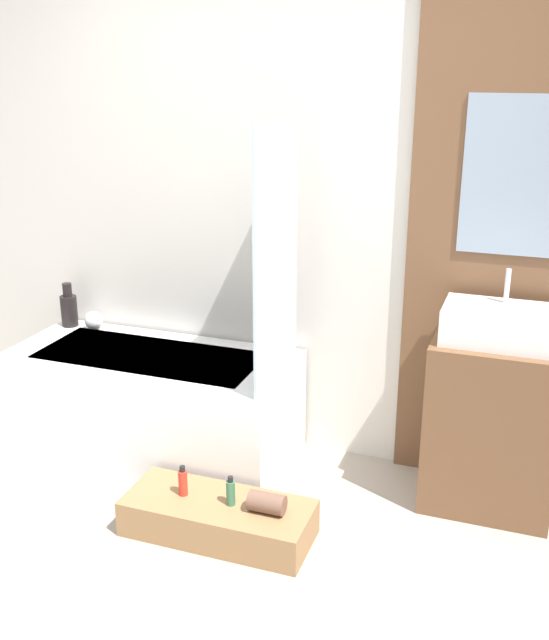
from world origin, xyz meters
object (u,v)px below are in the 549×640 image
at_px(vase_tall_dark, 69,309).
at_px(bottle_soap_primary, 183,482).
at_px(bottle_soap_secondary, 231,492).
at_px(sink, 502,325).
at_px(bathtub, 152,405).
at_px(wooden_step_bench, 218,518).
at_px(vase_round_light, 94,320).

bearing_deg(vase_tall_dark, bottle_soap_primary, -36.00).
height_order(vase_tall_dark, bottle_soap_secondary, vase_tall_dark).
bearing_deg(vase_tall_dark, sink, -3.16).
height_order(vase_tall_dark, bottle_soap_primary, vase_tall_dark).
distance_m(sink, bottle_soap_secondary, 1.41).
xyz_separation_m(bathtub, bottle_soap_secondary, (0.68, -0.55, -0.06)).
xyz_separation_m(bathtub, wooden_step_bench, (0.62, -0.55, -0.21)).
xyz_separation_m(wooden_step_bench, vase_tall_dark, (-1.26, 0.80, 0.59)).
relative_size(vase_round_light, bottle_soap_primary, 0.71).
xyz_separation_m(sink, bottle_soap_secondary, (-1.04, -0.67, -0.68)).
height_order(wooden_step_bench, sink, sink).
xyz_separation_m(sink, vase_round_light, (-2.20, 0.13, -0.28)).
bearing_deg(bathtub, vase_tall_dark, 159.00).
distance_m(wooden_step_bench, bottle_soap_primary, 0.22).
distance_m(vase_tall_dark, vase_round_light, 0.17).
relative_size(bottle_soap_primary, bottle_soap_secondary, 1.04).
height_order(vase_tall_dark, vase_round_light, vase_tall_dark).
bearing_deg(sink, vase_round_light, 176.74).
height_order(bathtub, sink, sink).
bearing_deg(sink, wooden_step_bench, -148.82).
height_order(wooden_step_bench, vase_tall_dark, vase_tall_dark).
relative_size(wooden_step_bench, bottle_soap_primary, 5.82).
bearing_deg(bottle_soap_secondary, wooden_step_bench, 180.00).
bearing_deg(bottle_soap_primary, vase_tall_dark, 144.00).
xyz_separation_m(sink, vase_tall_dark, (-2.36, 0.13, -0.23)).
bearing_deg(bathtub, wooden_step_bench, -41.56).
relative_size(wooden_step_bench, sink, 1.63).
bearing_deg(wooden_step_bench, sink, 31.18).
relative_size(bathtub, wooden_step_bench, 1.76).
relative_size(sink, bottle_soap_secondary, 3.72).
xyz_separation_m(wooden_step_bench, vase_round_light, (-1.10, 0.79, 0.54)).
distance_m(bathtub, vase_round_light, 0.64).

